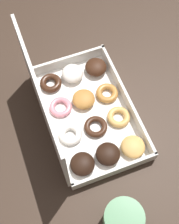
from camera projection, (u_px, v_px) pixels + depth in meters
The scene contains 4 objects.
ground_plane at pixel (104, 175), 1.61m from camera, with size 8.00×8.00×0.00m, color #2D2826.
dining_table at pixel (112, 121), 1.02m from camera, with size 1.16×0.88×0.77m.
donut_box at pixel (81, 111), 0.87m from camera, with size 0.38×0.25×0.26m.
coffee_mug at pixel (123, 220), 0.74m from camera, with size 0.09×0.09×0.09m.
Camera 1 is at (-0.38, 0.22, 1.59)m, focal length 50.00 mm.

